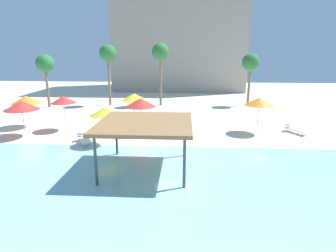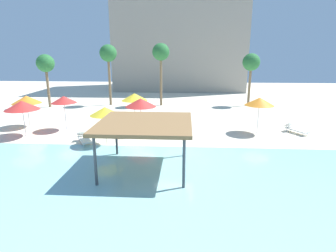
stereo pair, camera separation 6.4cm
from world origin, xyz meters
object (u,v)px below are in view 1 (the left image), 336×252
object	(u,v)px
beach_umbrella_orange_2	(259,101)
beach_umbrella_red_3	(63,100)
beach_umbrella_yellow_4	(105,111)
beach_umbrella_red_7	(21,105)
palm_tree_1	(45,64)
lounge_chair_2	(295,129)
lounge_chair_0	(84,138)
beach_umbrella_orange_0	(26,100)
palm_tree_3	(160,54)
beach_umbrella_red_5	(140,103)
beach_umbrella_yellow_6	(134,97)
palm_tree_2	(108,55)
palm_tree_0	(251,63)
shade_pavilion	(145,124)

from	to	relation	value
beach_umbrella_orange_2	beach_umbrella_red_3	bearing A→B (deg)	-179.67
beach_umbrella_yellow_4	beach_umbrella_red_7	world-z (taller)	beach_umbrella_red_7
beach_umbrella_orange_2	palm_tree_1	size ratio (longest dim) A/B	0.48
beach_umbrella_red_7	beach_umbrella_red_3	bearing A→B (deg)	39.21
beach_umbrella_red_3	lounge_chair_2	bearing A→B (deg)	0.70
beach_umbrella_red_3	lounge_chair_0	world-z (taller)	beach_umbrella_red_3
lounge_chair_0	lounge_chair_2	size ratio (longest dim) A/B	1.00
beach_umbrella_orange_0	palm_tree_3	distance (m)	14.69
beach_umbrella_red_5	palm_tree_1	size ratio (longest dim) A/B	0.47
beach_umbrella_orange_0	lounge_chair_0	distance (m)	7.37
beach_umbrella_red_3	palm_tree_1	bearing A→B (deg)	122.13
beach_umbrella_red_5	lounge_chair_2	distance (m)	11.99
beach_umbrella_red_7	beach_umbrella_yellow_6	bearing A→B (deg)	29.41
lounge_chair_2	palm_tree_2	distance (m)	20.76
beach_umbrella_orange_2	beach_umbrella_red_3	xyz separation A→B (m)	(-15.00, -0.09, 0.00)
beach_umbrella_orange_0	beach_umbrella_red_7	size ratio (longest dim) A/B	0.98
palm_tree_1	palm_tree_0	bearing A→B (deg)	5.65
beach_umbrella_red_7	palm_tree_1	world-z (taller)	palm_tree_1
beach_umbrella_orange_0	lounge_chair_2	bearing A→B (deg)	-1.33
beach_umbrella_orange_2	beach_umbrella_red_3	world-z (taller)	beach_umbrella_orange_2
beach_umbrella_orange_2	beach_umbrella_orange_0	bearing A→B (deg)	178.05
beach_umbrella_red_7	palm_tree_2	bearing A→B (deg)	76.17
shade_pavilion	beach_umbrella_red_3	bearing A→B (deg)	135.38
beach_umbrella_orange_0	palm_tree_1	bearing A→B (deg)	104.94
beach_umbrella_yellow_6	lounge_chair_2	distance (m)	13.09
beach_umbrella_yellow_6	palm_tree_2	world-z (taller)	palm_tree_2
palm_tree_1	palm_tree_2	bearing A→B (deg)	15.23
beach_umbrella_orange_0	palm_tree_2	bearing A→B (deg)	67.09
beach_umbrella_red_7	palm_tree_2	size ratio (longest dim) A/B	0.39
beach_umbrella_orange_0	palm_tree_1	distance (m)	8.87
lounge_chair_2	beach_umbrella_orange_0	bearing A→B (deg)	-122.60
beach_umbrella_yellow_4	beach_umbrella_red_3	bearing A→B (deg)	141.42
beach_umbrella_orange_2	palm_tree_2	bearing A→B (deg)	143.17
beach_umbrella_yellow_4	beach_umbrella_red_5	xyz separation A→B (m)	(1.92, 2.83, 0.08)
beach_umbrella_red_3	palm_tree_2	world-z (taller)	palm_tree_2
lounge_chair_0	palm_tree_2	xyz separation A→B (m)	(-1.76, 13.84, 5.31)
shade_pavilion	beach_umbrella_orange_2	size ratio (longest dim) A/B	1.74
beach_umbrella_yellow_4	palm_tree_1	size ratio (longest dim) A/B	0.45
shade_pavilion	beach_umbrella_yellow_4	xyz separation A→B (m)	(-3.20, 3.95, -0.19)
shade_pavilion	palm_tree_3	world-z (taller)	palm_tree_3
shade_pavilion	palm_tree_3	distance (m)	18.41
shade_pavilion	palm_tree_2	xyz separation A→B (m)	(-6.59, 18.02, 3.17)
beach_umbrella_red_3	beach_umbrella_red_7	bearing A→B (deg)	-140.79
beach_umbrella_yellow_4	palm_tree_3	size ratio (longest dim) A/B	0.37
shade_pavilion	palm_tree_1	distance (m)	20.95
lounge_chair_0	palm_tree_3	size ratio (longest dim) A/B	0.28
beach_umbrella_yellow_6	palm_tree_3	bearing A→B (deg)	79.77
beach_umbrella_orange_2	lounge_chair_0	bearing A→B (deg)	-165.54
palm_tree_1	shade_pavilion	bearing A→B (deg)	-51.31
beach_umbrella_orange_0	beach_umbrella_orange_2	size ratio (longest dim) A/B	0.95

